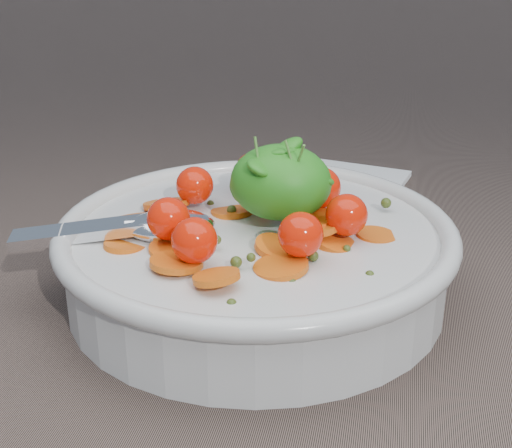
# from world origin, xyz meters

# --- Properties ---
(ground) EXTENTS (6.00, 6.00, 0.00)m
(ground) POSITION_xyz_m (0.00, 0.00, 0.00)
(ground) COLOR #6C584D
(ground) RESTS_ON ground
(bowl) EXTENTS (0.32, 0.29, 0.12)m
(bowl) POSITION_xyz_m (-0.00, -0.02, 0.03)
(bowl) COLOR silver
(bowl) RESTS_ON ground
(napkin) EXTENTS (0.19, 0.18, 0.01)m
(napkin) POSITION_xyz_m (0.02, 0.23, 0.00)
(napkin) COLOR white
(napkin) RESTS_ON ground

